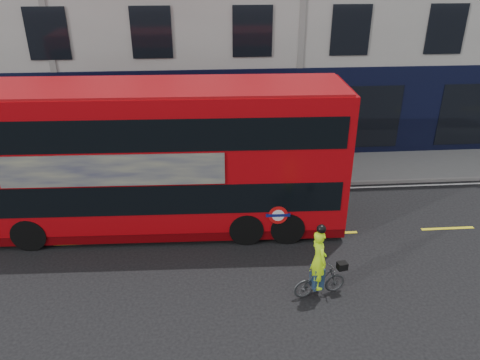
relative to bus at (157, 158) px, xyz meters
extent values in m
plane|color=black|center=(5.54, -2.45, -2.46)|extent=(120.00, 120.00, 0.00)
cube|color=gray|center=(5.54, 4.05, -2.40)|extent=(60.00, 3.00, 0.12)
cube|color=gray|center=(5.54, 2.55, -2.40)|extent=(60.00, 0.12, 0.13)
cube|color=black|center=(5.54, 5.53, -0.46)|extent=(50.00, 0.08, 4.00)
cube|color=silver|center=(5.54, 2.25, -2.46)|extent=(58.00, 0.10, 0.01)
cube|color=#AC060C|center=(-0.05, 0.00, 0.15)|extent=(11.92, 3.02, 4.26)
cube|color=#560306|center=(-0.05, 0.00, -2.14)|extent=(11.92, 2.96, 0.32)
cube|color=black|center=(-0.05, 0.00, -0.79)|extent=(11.45, 3.04, 0.97)
cube|color=black|center=(-0.05, 0.00, 1.25)|extent=(11.45, 3.04, 0.97)
cube|color=maroon|center=(-0.05, 0.00, 2.30)|extent=(11.68, 2.90, 0.09)
cube|color=black|center=(5.90, -0.16, -0.79)|extent=(0.11, 2.42, 0.97)
cube|color=black|center=(5.90, -0.16, 1.25)|extent=(0.11, 2.42, 0.97)
cube|color=tan|center=(-1.16, -1.34, 0.23)|extent=(6.46, 0.22, 0.97)
cylinder|color=red|center=(3.69, -1.48, -1.39)|extent=(0.60, 0.04, 0.60)
cylinder|color=white|center=(3.69, -1.48, -1.39)|extent=(0.39, 0.03, 0.39)
cube|color=#0C1459|center=(3.69, -1.49, -1.39)|extent=(0.75, 0.04, 0.10)
cylinder|color=black|center=(4.05, -0.11, -1.93)|extent=(1.15, 2.77, 1.08)
cylinder|color=black|center=(2.76, -0.07, -1.93)|extent=(1.15, 2.77, 1.08)
cylinder|color=black|center=(-3.92, 0.11, -1.93)|extent=(1.15, 2.77, 1.08)
imported|color=#3F4243|center=(4.46, -3.93, -2.02)|extent=(1.53, 0.70, 0.89)
imported|color=#ACE513|center=(4.37, -3.95, -1.30)|extent=(0.52, 0.69, 1.69)
cube|color=black|center=(5.07, -3.81, -1.65)|extent=(0.29, 0.25, 0.20)
cube|color=#1D324D|center=(4.37, -3.95, -1.87)|extent=(0.34, 0.40, 0.65)
sphere|color=black|center=(4.37, -3.95, -0.38)|extent=(0.24, 0.24, 0.24)
camera|label=1|loc=(1.59, -13.76, 5.85)|focal=35.00mm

